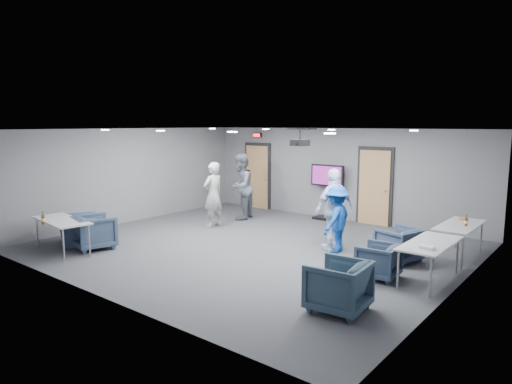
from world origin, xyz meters
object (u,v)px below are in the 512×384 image
Objects in this scene: chair_right_c at (338,286)px; chair_front_a at (95,232)px; person_b at (241,187)px; tv_stand at (327,189)px; person_a at (213,195)px; table_front_left at (62,222)px; projector at (300,143)px; chair_right_b at (378,261)px; person_d at (336,219)px; chair_right_a at (399,244)px; person_c at (334,209)px; bottle_right at (466,222)px; table_right_b at (430,245)px; bottle_front at (43,219)px; chair_front_b at (78,230)px; table_right_a at (460,227)px.

chair_right_c is 1.02× the size of chair_front_a.
person_b is 1.20× the size of tv_stand.
person_a is 1.02× the size of table_front_left.
chair_right_b is at bearing -29.10° from projector.
person_d is 1.85m from chair_right_b.
chair_right_c is at bearing 21.94° from chair_right_a.
bottle_right is at bearing 128.83° from person_c.
chair_right_c is at bearing 64.14° from person_a.
chair_right_a is 0.46× the size of table_right_b.
tv_stand reaches higher than chair_right_c.
person_a reaches higher than bottle_front.
person_a is 1.10× the size of tv_stand.
chair_right_b is (0.11, -1.26, -0.03)m from chair_right_a.
person_a is at bearing 80.61° from bottle_front.
projector reaches higher than person_a.
chair_front_b is (-6.62, -2.14, 0.00)m from chair_right_b.
person_b is at bearing -141.94° from tv_stand.
chair_right_c is (1.76, -3.01, -0.54)m from person_c.
chair_right_c is 4.09m from bottle_right.
table_right_b is (7.42, 2.53, 0.35)m from chair_front_b.
person_b is 2.74× the size of chair_right_b.
person_c reaches higher than chair_front_b.
person_d is at bearing -129.56° from chair_front_a.
person_d is 1.94m from projector.
bottle_right is (7.00, 5.41, -0.01)m from bottle_front.
person_b is 2.31× the size of chair_front_a.
person_c is 6.58× the size of bottle_front.
person_c is 1.13× the size of tv_stand.
bottle_right is at bearing 41.90° from table_front_left.
bottle_front is at bearing -24.12° from person_b.
person_c is at bearing -115.74° from chair_front_b.
chair_right_b is at bearing 160.75° from table_right_a.
chair_right_b is at bearing -49.66° from tv_stand.
person_c is at bearing -140.58° from person_d.
bottle_right is at bearing 111.95° from person_d.
table_front_left is 0.52m from bottle_front.
bottle_front is 1.17× the size of bottle_right.
chair_front_b is 8.65m from table_right_a.
table_front_left is 5.62m from projector.
chair_front_a is at bearing -7.25° from person_a.
table_right_b is at bearing 63.27° from chair_right_a.
table_right_b is at bearing 158.96° from chair_right_c.
bottle_front is (-6.86, -5.51, 0.15)m from table_right_a.
bottle_front is at bearing -135.35° from projector.
bottle_front reaches higher than chair_front_b.
person_d reaches higher than chair_right_a.
tv_stand is at bearing 157.32° from bottle_right.
tv_stand is (2.66, 7.22, 0.09)m from bottle_front.
table_right_a is 6.90× the size of bottle_right.
chair_front_a reaches higher than table_right_a.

